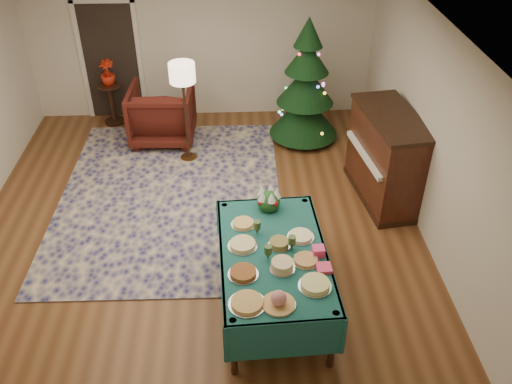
{
  "coord_description": "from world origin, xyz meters",
  "views": [
    {
      "loc": [
        0.51,
        -5.72,
        4.65
      ],
      "look_at": [
        0.76,
        -0.53,
        0.99
      ],
      "focal_mm": 38.0,
      "sensor_mm": 36.0,
      "label": 1
    }
  ],
  "objects_px": {
    "armchair": "(162,111)",
    "piano": "(386,158)",
    "gift_box": "(318,251)",
    "buffet_table": "(273,263)",
    "floor_lamp": "(183,79)",
    "side_table": "(112,104)",
    "potted_plant": "(108,78)",
    "christmas_tree": "(306,87)"
  },
  "relations": [
    {
      "from": "floor_lamp",
      "to": "christmas_tree",
      "type": "relative_size",
      "value": 0.77
    },
    {
      "from": "gift_box",
      "to": "potted_plant",
      "type": "distance_m",
      "value": 5.53
    },
    {
      "from": "buffet_table",
      "to": "armchair",
      "type": "relative_size",
      "value": 1.92
    },
    {
      "from": "gift_box",
      "to": "floor_lamp",
      "type": "bearing_deg",
      "value": 115.84
    },
    {
      "from": "gift_box",
      "to": "armchair",
      "type": "relative_size",
      "value": 0.12
    },
    {
      "from": "gift_box",
      "to": "piano",
      "type": "height_order",
      "value": "piano"
    },
    {
      "from": "side_table",
      "to": "potted_plant",
      "type": "relative_size",
      "value": 1.62
    },
    {
      "from": "christmas_tree",
      "to": "gift_box",
      "type": "bearing_deg",
      "value": -94.93
    },
    {
      "from": "floor_lamp",
      "to": "buffet_table",
      "type": "bearing_deg",
      "value": -70.78
    },
    {
      "from": "armchair",
      "to": "side_table",
      "type": "distance_m",
      "value": 1.18
    },
    {
      "from": "floor_lamp",
      "to": "potted_plant",
      "type": "height_order",
      "value": "floor_lamp"
    },
    {
      "from": "piano",
      "to": "side_table",
      "type": "bearing_deg",
      "value": 149.72
    },
    {
      "from": "floor_lamp",
      "to": "piano",
      "type": "distance_m",
      "value": 3.2
    },
    {
      "from": "floor_lamp",
      "to": "piano",
      "type": "height_order",
      "value": "floor_lamp"
    },
    {
      "from": "floor_lamp",
      "to": "potted_plant",
      "type": "xyz_separation_m",
      "value": [
        -1.41,
        1.32,
        -0.53
      ]
    },
    {
      "from": "floor_lamp",
      "to": "potted_plant",
      "type": "bearing_deg",
      "value": 136.95
    },
    {
      "from": "floor_lamp",
      "to": "side_table",
      "type": "xyz_separation_m",
      "value": [
        -1.41,
        1.32,
        -1.03
      ]
    },
    {
      "from": "armchair",
      "to": "piano",
      "type": "distance_m",
      "value": 3.81
    },
    {
      "from": "side_table",
      "to": "floor_lamp",
      "type": "bearing_deg",
      "value": -43.05
    },
    {
      "from": "side_table",
      "to": "christmas_tree",
      "type": "height_order",
      "value": "christmas_tree"
    },
    {
      "from": "gift_box",
      "to": "floor_lamp",
      "type": "distance_m",
      "value": 3.72
    },
    {
      "from": "armchair",
      "to": "side_table",
      "type": "height_order",
      "value": "armchair"
    },
    {
      "from": "gift_box",
      "to": "potted_plant",
      "type": "relative_size",
      "value": 0.28
    },
    {
      "from": "potted_plant",
      "to": "piano",
      "type": "distance_m",
      "value": 4.98
    },
    {
      "from": "gift_box",
      "to": "side_table",
      "type": "relative_size",
      "value": 0.17
    },
    {
      "from": "christmas_tree",
      "to": "piano",
      "type": "height_order",
      "value": "christmas_tree"
    },
    {
      "from": "buffet_table",
      "to": "armchair",
      "type": "xyz_separation_m",
      "value": [
        -1.58,
        3.9,
        -0.09
      ]
    },
    {
      "from": "floor_lamp",
      "to": "side_table",
      "type": "height_order",
      "value": "floor_lamp"
    },
    {
      "from": "gift_box",
      "to": "armchair",
      "type": "distance_m",
      "value": 4.47
    },
    {
      "from": "armchair",
      "to": "piano",
      "type": "xyz_separation_m",
      "value": [
        3.33,
        -1.84,
        0.11
      ]
    },
    {
      "from": "potted_plant",
      "to": "gift_box",
      "type": "bearing_deg",
      "value": -56.91
    },
    {
      "from": "gift_box",
      "to": "buffet_table",
      "type": "bearing_deg",
      "value": 172.23
    },
    {
      "from": "floor_lamp",
      "to": "potted_plant",
      "type": "relative_size",
      "value": 3.61
    },
    {
      "from": "side_table",
      "to": "buffet_table",
      "type": "bearing_deg",
      "value": -60.86
    },
    {
      "from": "christmas_tree",
      "to": "potted_plant",
      "type": "bearing_deg",
      "value": 167.51
    },
    {
      "from": "floor_lamp",
      "to": "christmas_tree",
      "type": "height_order",
      "value": "christmas_tree"
    },
    {
      "from": "piano",
      "to": "potted_plant",
      "type": "bearing_deg",
      "value": 149.72
    },
    {
      "from": "buffet_table",
      "to": "floor_lamp",
      "type": "xyz_separation_m",
      "value": [
        -1.13,
        3.24,
        0.76
      ]
    },
    {
      "from": "floor_lamp",
      "to": "piano",
      "type": "xyz_separation_m",
      "value": [
        2.88,
        -1.19,
        -0.74
      ]
    },
    {
      "from": "potted_plant",
      "to": "piano",
      "type": "height_order",
      "value": "piano"
    },
    {
      "from": "christmas_tree",
      "to": "side_table",
      "type": "bearing_deg",
      "value": 167.51
    },
    {
      "from": "buffet_table",
      "to": "floor_lamp",
      "type": "height_order",
      "value": "floor_lamp"
    }
  ]
}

